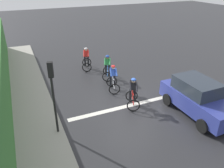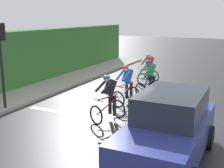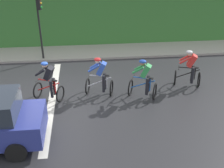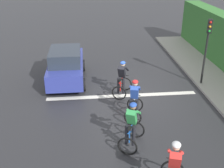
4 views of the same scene
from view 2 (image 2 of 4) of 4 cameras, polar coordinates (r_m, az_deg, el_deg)
ground_plane at (r=10.59m, az=-0.08°, el=-6.74°), size 80.00×80.00×0.00m
sidewalk_kerb at (r=15.00m, az=-14.94°, el=-0.95°), size 2.80×23.06×0.12m
stone_wall_low at (r=15.56m, az=-17.49°, el=-0.06°), size 0.44×23.06×0.41m
hedge_wall at (r=15.54m, az=-18.62°, el=4.44°), size 1.10×23.06×2.85m
road_marking_stop_line at (r=10.42m, az=-0.57°, el=-7.06°), size 7.00×0.30×0.01m
cyclist_lead at (r=15.72m, az=7.15°, el=2.79°), size 0.98×1.24×1.66m
cyclist_second at (r=13.47m, az=7.27°, el=1.04°), size 1.07×1.27×1.66m
cyclist_mid at (r=12.02m, az=2.84°, el=-0.36°), size 0.93×1.22×1.66m
cyclist_fourth at (r=10.12m, az=-0.67°, el=-2.96°), size 1.05×1.26×1.66m
car_navy at (r=7.54m, az=10.99°, el=-8.38°), size 1.89×4.10×1.76m
traffic_light_near_crossing at (r=11.74m, az=-20.55°, el=5.57°), size 0.25×0.30×3.34m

